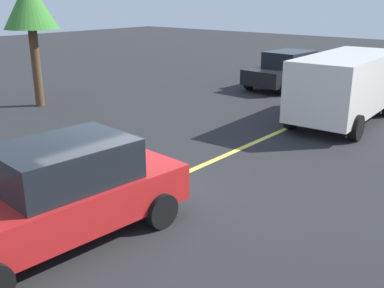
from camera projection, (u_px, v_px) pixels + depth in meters
The scene contains 6 objects.
ground_plane at pixel (126, 199), 9.13m from camera, with size 80.00×80.00×0.00m, color #262628.
lane_marking_centre at pixel (215, 160), 11.30m from camera, with size 28.00×0.16×0.01m, color #E0D14C.
white_van at pixel (345, 84), 14.37m from camera, with size 5.30×2.49×2.20m.
car_red_near_curb at pixel (59, 194), 7.39m from camera, with size 4.60×2.26×1.70m.
car_black_mid_road at pixel (287, 70), 20.16m from camera, with size 4.50×2.25×1.62m.
tree_left_verge at pixel (30, 7), 15.86m from camera, with size 1.93×1.93×4.55m.
Camera 1 is at (-5.47, -6.40, 3.95)m, focal length 41.69 mm.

